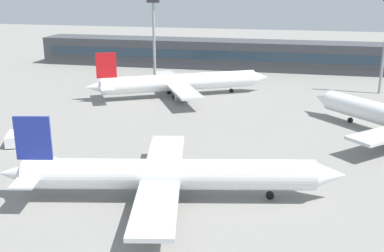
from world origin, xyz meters
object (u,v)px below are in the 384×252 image
Objects in this scene: airplane_near at (172,175)px; airplane_far at (181,82)px; service_van_white at (13,139)px; floodlight_tower_east at (154,37)px.

airplane_near is 57.21m from airplane_far.
service_van_white is 50.52m from floodlight_tower_east.
airplane_near is 1.94× the size of floodlight_tower_east.
airplane_far is 7.72× the size of service_van_white.
floodlight_tower_east reaches higher than airplane_far.
airplane_near is at bearing -24.16° from service_van_white.
airplane_near is 35.88m from service_van_white.
airplane_far is at bearing 63.50° from service_van_white.
floodlight_tower_east reaches higher than airplane_near.
service_van_white is at bearing 155.84° from airplane_near.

